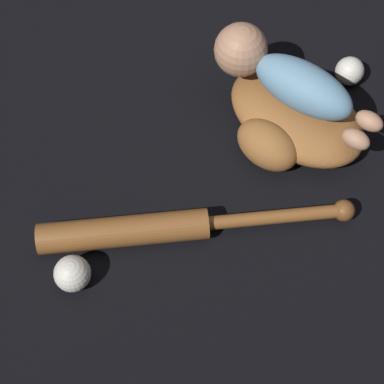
# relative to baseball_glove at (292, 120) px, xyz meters

# --- Properties ---
(ground_plane) EXTENTS (6.00, 6.00, 0.00)m
(ground_plane) POSITION_rel_baseball_glove_xyz_m (-0.04, -0.05, -0.05)
(ground_plane) COLOR black
(baseball_glove) EXTENTS (0.33, 0.28, 0.09)m
(baseball_glove) POSITION_rel_baseball_glove_xyz_m (0.00, 0.00, 0.00)
(baseball_glove) COLOR #935B2D
(baseball_glove) RESTS_ON ground
(baby_figure) EXTENTS (0.37, 0.12, 0.11)m
(baby_figure) POSITION_rel_baseball_glove_xyz_m (0.05, -0.02, 0.09)
(baby_figure) COLOR #6693B2
(baby_figure) RESTS_ON baseball_glove
(baseball_bat) EXTENTS (0.50, 0.41, 0.06)m
(baseball_bat) POSITION_rel_baseball_glove_xyz_m (0.10, 0.35, -0.02)
(baseball_bat) COLOR brown
(baseball_bat) RESTS_ON ground
(baseball) EXTENTS (0.07, 0.07, 0.07)m
(baseball) POSITION_rel_baseball_glove_xyz_m (0.18, 0.51, -0.01)
(baseball) COLOR silver
(baseball) RESTS_ON ground
(baseball_spare) EXTENTS (0.06, 0.06, 0.06)m
(baseball_spare) POSITION_rel_baseball_glove_xyz_m (-0.04, -0.19, -0.01)
(baseball_spare) COLOR silver
(baseball_spare) RESTS_ON ground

